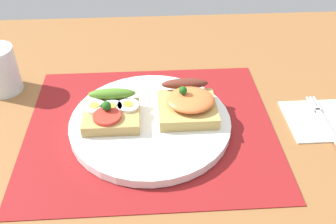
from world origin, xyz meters
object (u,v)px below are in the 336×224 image
object	(u,v)px
plate	(151,123)
napkin	(328,121)
sandwich_egg_tomato	(111,112)
fork	(322,118)
sandwich_salmon	(188,103)

from	to	relation	value
plate	napkin	bearing A→B (deg)	-0.76
sandwich_egg_tomato	napkin	bearing A→B (deg)	-1.41
plate	sandwich_egg_tomato	size ratio (longest dim) A/B	2.93
plate	fork	bearing A→B (deg)	-0.05
napkin	plate	bearing A→B (deg)	179.24
fork	plate	bearing A→B (deg)	179.95
sandwich_salmon	fork	world-z (taller)	sandwich_salmon
sandwich_egg_tomato	sandwich_salmon	size ratio (longest dim) A/B	0.88
sandwich_salmon	fork	distance (cm)	23.85
napkin	fork	xyz separation A→B (cm)	(-0.89, 0.39, 0.46)
sandwich_salmon	plate	bearing A→B (deg)	-165.58
sandwich_egg_tomato	sandwich_salmon	xyz separation A→B (cm)	(13.05, 1.18, 0.42)
plate	sandwich_salmon	bearing A→B (deg)	14.42
plate	sandwich_egg_tomato	bearing A→B (deg)	175.51
napkin	fork	bearing A→B (deg)	156.62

